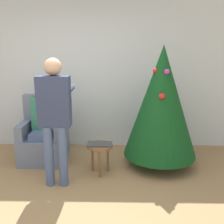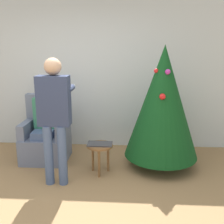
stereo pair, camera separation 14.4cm
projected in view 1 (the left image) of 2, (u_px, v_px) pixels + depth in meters
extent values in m
plane|color=#99754C|center=(57.00, 218.00, 2.86)|extent=(14.00, 14.00, 0.00)
cube|color=silver|center=(81.00, 73.00, 4.69)|extent=(8.00, 0.06, 2.70)
cylinder|color=brown|center=(159.00, 159.00, 4.15)|extent=(0.10, 0.10, 0.18)
cone|color=#0F4219|center=(161.00, 102.00, 3.92)|extent=(1.11, 1.11, 1.67)
sphere|color=red|center=(162.00, 96.00, 3.65)|extent=(0.09, 0.09, 0.09)
sphere|color=#B23399|center=(167.00, 72.00, 3.68)|extent=(0.08, 0.08, 0.08)
sphere|color=red|center=(155.00, 71.00, 3.76)|extent=(0.06, 0.06, 0.06)
sphere|color=red|center=(170.00, 98.00, 4.13)|extent=(0.08, 0.08, 0.08)
cube|color=slate|center=(44.00, 149.00, 4.25)|extent=(0.72, 0.63, 0.41)
cube|color=slate|center=(46.00, 114.00, 4.36)|extent=(0.72, 0.14, 0.65)
cube|color=slate|center=(24.00, 130.00, 4.18)|extent=(0.12, 0.57, 0.24)
cube|color=slate|center=(62.00, 130.00, 4.17)|extent=(0.12, 0.57, 0.24)
cylinder|color=#475B84|center=(34.00, 154.00, 4.06)|extent=(0.11, 0.11, 0.41)
cylinder|color=#475B84|center=(47.00, 154.00, 4.06)|extent=(0.11, 0.11, 0.41)
cube|color=#475B84|center=(42.00, 134.00, 4.14)|extent=(0.32, 0.40, 0.12)
cube|color=#337A5B|center=(44.00, 113.00, 4.21)|extent=(0.36, 0.20, 0.50)
sphere|color=#936B4C|center=(42.00, 92.00, 4.12)|extent=(0.20, 0.20, 0.20)
cylinder|color=#475B84|center=(49.00, 157.00, 3.46)|extent=(0.12, 0.12, 0.82)
cylinder|color=#475B84|center=(63.00, 157.00, 3.46)|extent=(0.12, 0.12, 0.82)
cube|color=#2D3856|center=(54.00, 101.00, 3.34)|extent=(0.41, 0.20, 0.65)
sphere|color=tan|center=(53.00, 67.00, 3.26)|extent=(0.22, 0.22, 0.22)
cylinder|color=#2D3856|center=(44.00, 89.00, 3.49)|extent=(0.08, 0.30, 0.08)
cylinder|color=#2D3856|center=(70.00, 89.00, 3.49)|extent=(0.08, 0.30, 0.08)
cube|color=white|center=(72.00, 87.00, 3.67)|extent=(0.04, 0.14, 0.04)
cylinder|color=brown|center=(100.00, 146.00, 3.78)|extent=(0.38, 0.38, 0.03)
cylinder|color=brown|center=(99.00, 164.00, 3.71)|extent=(0.04, 0.04, 0.41)
cylinder|color=brown|center=(108.00, 158.00, 3.90)|extent=(0.04, 0.04, 0.41)
cylinder|color=brown|center=(93.00, 158.00, 3.90)|extent=(0.04, 0.04, 0.41)
cube|color=#38383D|center=(100.00, 144.00, 3.77)|extent=(0.36, 0.21, 0.02)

